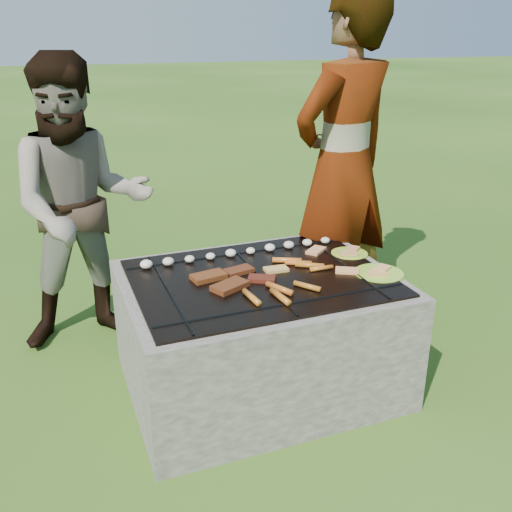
{
  "coord_description": "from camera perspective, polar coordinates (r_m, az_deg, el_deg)",
  "views": [
    {
      "loc": [
        -0.92,
        -2.35,
        1.72
      ],
      "look_at": [
        0.0,
        0.05,
        0.7
      ],
      "focal_mm": 40.0,
      "sensor_mm": 36.0,
      "label": 1
    }
  ],
  "objects": [
    {
      "name": "sausages",
      "position": [
        2.7,
        3.38,
        -2.27
      ],
      "size": [
        0.52,
        0.5,
        0.03
      ],
      "color": "orange",
      "rests_on": "fire_pit"
    },
    {
      "name": "bread_on_grate",
      "position": [
        2.91,
        5.64,
        -0.66
      ],
      "size": [
        0.45,
        0.42,
        0.02
      ],
      "color": "tan",
      "rests_on": "fire_pit"
    },
    {
      "name": "bystander",
      "position": [
        3.29,
        -17.01,
        4.72
      ],
      "size": [
        0.8,
        0.62,
        1.63
      ],
      "primitive_type": "imported",
      "rotation": [
        0.0,
        0.0,
        -0.01
      ],
      "color": "#A8978C",
      "rests_on": "ground"
    },
    {
      "name": "fire_pit",
      "position": [
        2.9,
        0.36,
        -8.03
      ],
      "size": [
        1.3,
        1.0,
        0.62
      ],
      "color": "#A29990",
      "rests_on": "ground"
    },
    {
      "name": "mushrooms",
      "position": [
        3.0,
        -2.09,
        0.36
      ],
      "size": [
        1.06,
        0.06,
        0.04
      ],
      "color": "white",
      "rests_on": "fire_pit"
    },
    {
      "name": "plate_far",
      "position": [
        3.08,
        9.34,
        0.26
      ],
      "size": [
        0.21,
        0.21,
        0.03
      ],
      "color": "yellow",
      "rests_on": "fire_pit"
    },
    {
      "name": "lawn",
      "position": [
        3.05,
        0.34,
        -12.63
      ],
      "size": [
        60.0,
        60.0,
        0.0
      ],
      "primitive_type": "plane",
      "color": "#254912",
      "rests_on": "ground"
    },
    {
      "name": "pork_slabs",
      "position": [
        2.7,
        -2.64,
        -2.29
      ],
      "size": [
        0.39,
        0.29,
        0.02
      ],
      "color": "#98441B",
      "rests_on": "fire_pit"
    },
    {
      "name": "plate_near",
      "position": [
        2.86,
        12.19,
        -1.72
      ],
      "size": [
        0.31,
        0.31,
        0.03
      ],
      "color": "#ECFF3C",
      "rests_on": "fire_pit"
    },
    {
      "name": "cook",
      "position": [
        3.37,
        8.74,
        8.84
      ],
      "size": [
        0.83,
        0.67,
        1.97
      ],
      "primitive_type": "imported",
      "rotation": [
        0.0,
        0.0,
        3.46
      ],
      "color": "#A19586",
      "rests_on": "ground"
    }
  ]
}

